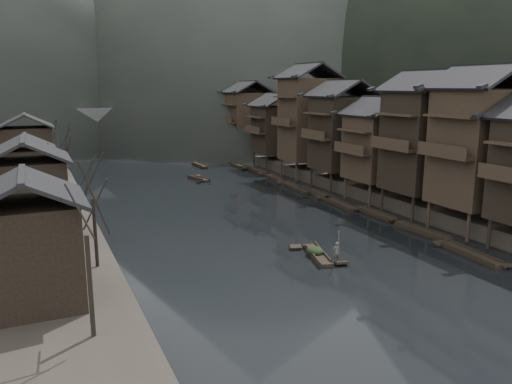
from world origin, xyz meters
TOP-DOWN VIEW (x-y plane):
  - water at (0.00, 0.00)m, footprint 300.00×300.00m
  - right_bank at (35.00, 40.00)m, footprint 40.00×200.00m
  - stilt_houses at (17.28, 19.16)m, footprint 9.00×67.60m
  - left_houses at (-20.50, 20.12)m, footprint 8.10×53.20m
  - bare_trees at (-17.00, 14.15)m, footprint 3.78×61.18m
  - moored_sampans at (11.78, 24.93)m, footprint 2.57×68.47m
  - midriver_boats at (2.93, 53.76)m, footprint 6.95×40.67m
  - stone_bridge at (-0.00, 72.00)m, footprint 40.00×6.00m
  - hero_sampan at (0.10, -1.57)m, footprint 2.50×5.63m
  - cargo_heap at (0.03, -1.33)m, footprint 1.23×1.61m
  - boatman at (0.63, -3.45)m, footprint 0.61×0.45m
  - bamboo_pole at (0.83, -3.45)m, footprint 1.44×1.91m

SIDE VIEW (x-z plane):
  - water at x=0.00m, z-range 0.00..0.00m
  - midriver_boats at x=2.93m, z-range -0.02..0.43m
  - hero_sampan at x=0.10m, z-range -0.02..0.42m
  - moored_sampans at x=11.78m, z-range -0.03..0.44m
  - cargo_heap at x=0.03m, z-range 0.44..1.18m
  - right_bank at x=35.00m, z-range 0.00..1.80m
  - boatman at x=0.63m, z-range 0.44..1.98m
  - bamboo_pole at x=0.83m, z-range 1.98..5.19m
  - stone_bridge at x=0.00m, z-range 0.61..9.61m
  - left_houses at x=-20.50m, z-range 1.30..10.02m
  - bare_trees at x=-17.00m, z-range 2.57..10.13m
  - stilt_houses at x=17.28m, z-range 0.59..17.39m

